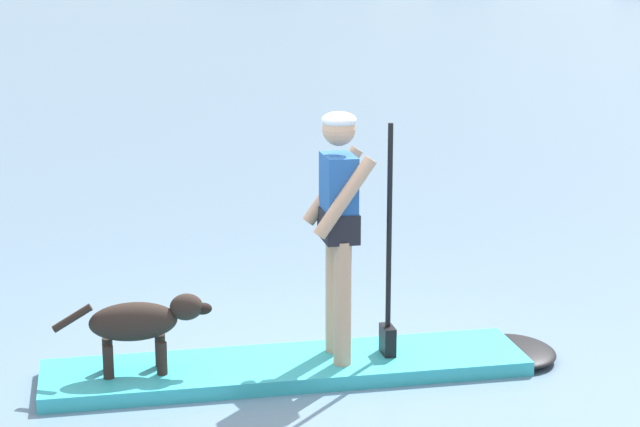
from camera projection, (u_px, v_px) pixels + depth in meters
The scene contains 4 objects.
ground_plane at pixel (287, 375), 7.77m from camera, with size 400.00×400.00×0.00m, color slate.
paddleboard at pixel (319, 365), 7.80m from camera, with size 3.54×2.13×0.10m.
person_paddler at pixel (341, 218), 7.59m from camera, with size 0.68×0.60×1.70m.
dog at pixel (141, 323), 7.48m from camera, with size 0.97×0.51×0.52m.
Camera 1 is at (1.89, -7.06, 2.87)m, focal length 63.99 mm.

